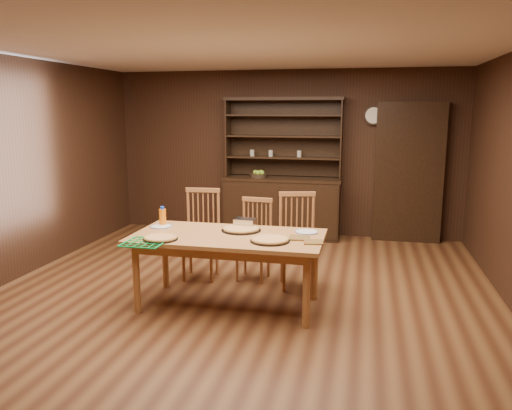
% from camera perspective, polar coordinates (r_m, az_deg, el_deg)
% --- Properties ---
extents(floor, '(6.00, 6.00, 0.00)m').
position_cam_1_polar(floor, '(5.42, -1.99, -10.65)').
color(floor, brown).
rests_on(floor, ground).
extents(room_shell, '(6.00, 6.00, 6.00)m').
position_cam_1_polar(room_shell, '(5.06, -2.11, 6.21)').
color(room_shell, silver).
rests_on(room_shell, floor).
extents(china_hutch, '(1.84, 0.52, 2.17)m').
position_cam_1_polar(china_hutch, '(7.87, 3.01, 0.65)').
color(china_hutch, black).
rests_on(china_hutch, floor).
extents(doorway, '(1.00, 0.18, 2.10)m').
position_cam_1_polar(doorway, '(7.86, 17.04, 3.53)').
color(doorway, black).
rests_on(doorway, floor).
extents(wall_clock, '(0.30, 0.05, 0.30)m').
position_cam_1_polar(wall_clock, '(7.84, 13.29, 9.94)').
color(wall_clock, black).
rests_on(wall_clock, room_shell).
extents(dining_table, '(1.91, 0.96, 0.75)m').
position_cam_1_polar(dining_table, '(5.04, -3.20, -4.30)').
color(dining_table, '#B26E3D').
rests_on(dining_table, floor).
extents(chair_left, '(0.47, 0.45, 1.06)m').
position_cam_1_polar(chair_left, '(6.01, -6.23, -2.91)').
color(chair_left, '#A06637').
rests_on(chair_left, floor).
extents(chair_center, '(0.43, 0.41, 0.96)m').
position_cam_1_polar(chair_center, '(5.93, -0.13, -3.60)').
color(chair_center, '#A06637').
rests_on(chair_center, floor).
extents(chair_right, '(0.52, 0.51, 1.07)m').
position_cam_1_polar(chair_right, '(5.69, 4.76, -3.63)').
color(chair_right, '#A06637').
rests_on(chair_right, floor).
extents(pizza_left, '(0.34, 0.34, 0.04)m').
position_cam_1_polar(pizza_left, '(4.91, -10.87, -3.72)').
color(pizza_left, black).
rests_on(pizza_left, dining_table).
extents(pizza_right, '(0.38, 0.38, 0.04)m').
position_cam_1_polar(pizza_right, '(4.76, 1.61, -3.99)').
color(pizza_right, black).
rests_on(pizza_right, dining_table).
extents(pizza_center, '(0.41, 0.41, 0.04)m').
position_cam_1_polar(pizza_center, '(5.18, -1.70, -2.76)').
color(pizza_center, black).
rests_on(pizza_center, dining_table).
extents(cooling_rack, '(0.45, 0.45, 0.02)m').
position_cam_1_polar(cooling_rack, '(4.82, -12.61, -4.17)').
color(cooling_rack, green).
rests_on(cooling_rack, dining_table).
extents(plate_left, '(0.23, 0.23, 0.02)m').
position_cam_1_polar(plate_left, '(5.43, -10.77, -2.42)').
color(plate_left, white).
rests_on(plate_left, dining_table).
extents(plate_right, '(0.24, 0.24, 0.02)m').
position_cam_1_polar(plate_right, '(5.12, 5.80, -3.07)').
color(plate_right, white).
rests_on(plate_right, dining_table).
extents(foil_dish, '(0.24, 0.18, 0.09)m').
position_cam_1_polar(foil_dish, '(5.35, -1.22, -2.03)').
color(foil_dish, silver).
rests_on(foil_dish, dining_table).
extents(juice_bottle, '(0.07, 0.07, 0.21)m').
position_cam_1_polar(juice_bottle, '(5.48, -10.63, -1.34)').
color(juice_bottle, orange).
rests_on(juice_bottle, dining_table).
extents(pot_holder_a, '(0.20, 0.20, 0.01)m').
position_cam_1_polar(pot_holder_a, '(4.75, 6.58, -4.22)').
color(pot_holder_a, '#A4121A').
rests_on(pot_holder_a, dining_table).
extents(pot_holder_b, '(0.21, 0.21, 0.01)m').
position_cam_1_polar(pot_holder_b, '(4.89, 4.94, -3.76)').
color(pot_holder_b, '#A4121A').
rests_on(pot_holder_b, dining_table).
extents(fruit_bowl, '(0.27, 0.27, 0.12)m').
position_cam_1_polar(fruit_bowl, '(7.81, 0.30, 3.48)').
color(fruit_bowl, black).
rests_on(fruit_bowl, china_hutch).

